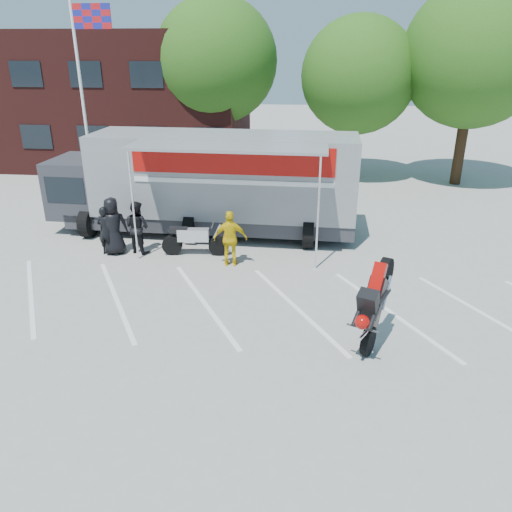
% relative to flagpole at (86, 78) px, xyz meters
% --- Properties ---
extents(ground, '(100.00, 100.00, 0.00)m').
position_rel_flagpole_xyz_m(ground, '(6.24, -10.00, -5.05)').
color(ground, '#9C9C97').
rests_on(ground, ground).
extents(parking_bay_lines, '(18.09, 13.33, 0.01)m').
position_rel_flagpole_xyz_m(parking_bay_lines, '(6.24, -9.00, -5.05)').
color(parking_bay_lines, white).
rests_on(parking_bay_lines, ground).
extents(office_building, '(18.00, 8.00, 7.00)m').
position_rel_flagpole_xyz_m(office_building, '(-3.76, 8.00, -1.55)').
color(office_building, '#431815').
rests_on(office_building, ground).
extents(flagpole, '(1.61, 0.12, 8.00)m').
position_rel_flagpole_xyz_m(flagpole, '(0.00, 0.00, 0.00)').
color(flagpole, white).
rests_on(flagpole, ground).
extents(tree_left, '(6.12, 6.12, 8.64)m').
position_rel_flagpole_xyz_m(tree_left, '(4.24, 6.00, 0.51)').
color(tree_left, '#382314').
rests_on(tree_left, ground).
extents(tree_mid, '(5.44, 5.44, 7.68)m').
position_rel_flagpole_xyz_m(tree_mid, '(11.24, 5.00, -0.11)').
color(tree_mid, '#382314').
rests_on(tree_mid, ground).
extents(tree_right, '(6.46, 6.46, 9.12)m').
position_rel_flagpole_xyz_m(tree_right, '(16.24, 4.50, 0.82)').
color(tree_right, '#382314').
rests_on(tree_right, ground).
extents(transporter_truck, '(11.19, 5.66, 3.51)m').
position_rel_flagpole_xyz_m(transporter_truck, '(5.64, -3.59, -5.05)').
color(transporter_truck, gray).
rests_on(transporter_truck, ground).
extents(parked_motorcycle, '(2.25, 0.89, 1.15)m').
position_rel_flagpole_xyz_m(parked_motorcycle, '(5.52, -5.80, -5.05)').
color(parked_motorcycle, silver).
rests_on(parked_motorcycle, ground).
extents(stunt_bike_rider, '(1.56, 2.06, 2.19)m').
position_rel_flagpole_xyz_m(stunt_bike_rider, '(10.74, -10.27, -5.05)').
color(stunt_bike_rider, black).
rests_on(stunt_bike_rider, ground).
extents(spectator_leather_a, '(1.03, 0.80, 1.87)m').
position_rel_flagpole_xyz_m(spectator_leather_a, '(2.90, -5.93, -4.12)').
color(spectator_leather_a, black).
rests_on(spectator_leather_a, ground).
extents(spectator_leather_b, '(0.64, 0.48, 1.61)m').
position_rel_flagpole_xyz_m(spectator_leather_b, '(2.68, -6.01, -4.25)').
color(spectator_leather_b, black).
rests_on(spectator_leather_b, ground).
extents(spectator_leather_c, '(1.02, 0.92, 1.72)m').
position_rel_flagpole_xyz_m(spectator_leather_c, '(3.62, -5.72, -4.19)').
color(spectator_leather_c, black).
rests_on(spectator_leather_c, ground).
extents(spectator_hivis, '(1.05, 0.52, 1.73)m').
position_rel_flagpole_xyz_m(spectator_hivis, '(6.77, -6.47, -4.19)').
color(spectator_hivis, yellow).
rests_on(spectator_hivis, ground).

